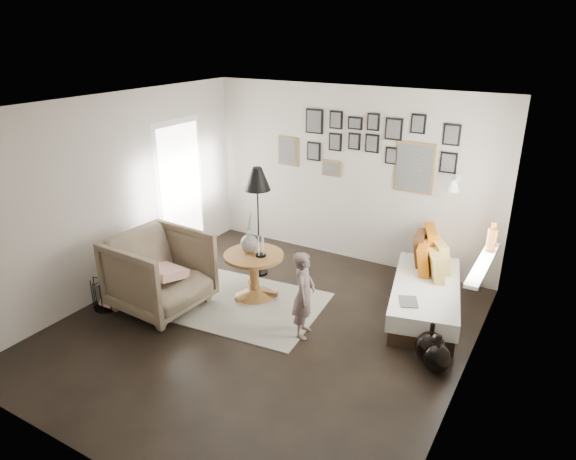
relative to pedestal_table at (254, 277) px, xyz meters
The scene contains 23 objects.
ground 0.85m from the pedestal_table, 49.02° to the right, with size 4.80×4.80×0.00m, color black.
wall_back 2.13m from the pedestal_table, 73.63° to the left, with size 4.50×4.50×0.00m, color #AFA599.
wall_front 3.22m from the pedestal_table, 80.06° to the right, with size 4.50×4.50×0.00m, color #AFA599.
wall_left 2.09m from the pedestal_table, 160.61° to the right, with size 4.80×4.80×0.00m, color #AFA599.
wall_right 3.02m from the pedestal_table, 12.32° to the right, with size 4.80×4.80×0.00m, color #AFA599.
ceiling 2.45m from the pedestal_table, 49.02° to the right, with size 4.80×4.80×0.00m, color white.
door_left 1.96m from the pedestal_table, 160.84° to the left, with size 0.00×2.14×2.14m.
window_right 2.87m from the pedestal_table, 15.21° to the left, with size 0.15×1.32×1.30m.
gallery_wall 2.44m from the pedestal_table, 65.38° to the left, with size 2.74×0.03×1.08m.
wall_sconce 2.83m from the pedestal_table, 36.34° to the left, with size 0.18×0.36×0.16m.
rug 0.40m from the pedestal_table, 107.04° to the right, with size 2.13×1.49×0.01m, color silver.
pedestal_table is the anchor object (origin of this frame).
vase 0.51m from the pedestal_table, 165.96° to the left, with size 0.22×0.22×0.56m.
candles 0.48m from the pedestal_table, ahead, with size 0.13×0.13×0.29m.
daybed 2.22m from the pedestal_table, 21.03° to the left, with size 1.18×1.94×0.88m.
magazine_on_daybed 2.03m from the pedestal_table, ahead, with size 0.20×0.27×0.01m, color black.
armchair 1.21m from the pedestal_table, 136.36° to the right, with size 1.04×1.07×0.98m, color brown.
armchair_cushion 1.15m from the pedestal_table, 137.14° to the right, with size 0.44×0.44×0.11m, color white.
floor_lamp 1.28m from the pedestal_table, 118.20° to the left, with size 0.37×0.37×1.58m.
magazine_basket 1.90m from the pedestal_table, 140.89° to the right, with size 0.38×0.38×0.40m.
demijohn_large 2.43m from the pedestal_table, ahead, with size 0.32×0.32×0.48m.
demijohn_small 2.56m from the pedestal_table, ahead, with size 0.28×0.28×0.43m.
child 1.13m from the pedestal_table, 25.34° to the right, with size 0.38×0.25×1.04m, color #685352.
Camera 1 is at (2.91, -4.39, 3.35)m, focal length 32.00 mm.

